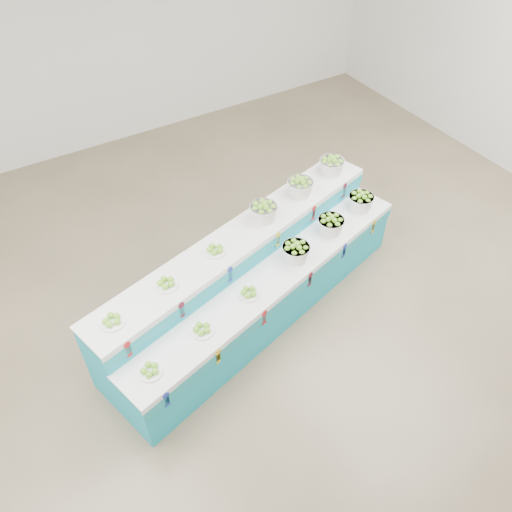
{
  "coord_description": "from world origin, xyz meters",
  "views": [
    {
      "loc": [
        -2.08,
        -3.0,
        4.82
      ],
      "look_at": [
        0.03,
        0.47,
        0.87
      ],
      "focal_mm": 36.18,
      "sensor_mm": 36.0,
      "label": 1
    }
  ],
  "objects_px": {
    "plate_upper_mid": "(166,283)",
    "basket_upper_right": "(332,165)",
    "basket_lower_left": "(296,251)",
    "display_stand": "(256,278)"
  },
  "relations": [
    {
      "from": "display_stand",
      "to": "basket_upper_right",
      "type": "distance_m",
      "value": 1.77
    },
    {
      "from": "plate_upper_mid",
      "to": "basket_upper_right",
      "type": "height_order",
      "value": "basket_upper_right"
    },
    {
      "from": "basket_lower_left",
      "to": "plate_upper_mid",
      "type": "relative_size",
      "value": 1.34
    },
    {
      "from": "plate_upper_mid",
      "to": "basket_upper_right",
      "type": "distance_m",
      "value": 2.68
    },
    {
      "from": "basket_lower_left",
      "to": "plate_upper_mid",
      "type": "distance_m",
      "value": 1.53
    },
    {
      "from": "display_stand",
      "to": "basket_lower_left",
      "type": "height_order",
      "value": "display_stand"
    },
    {
      "from": "display_stand",
      "to": "basket_lower_left",
      "type": "relative_size",
      "value": 12.66
    },
    {
      "from": "plate_upper_mid",
      "to": "basket_lower_left",
      "type": "bearing_deg",
      "value": -3.89
    },
    {
      "from": "display_stand",
      "to": "basket_lower_left",
      "type": "xyz_separation_m",
      "value": [
        0.44,
        -0.14,
        0.32
      ]
    },
    {
      "from": "display_stand",
      "to": "basket_upper_right",
      "type": "xyz_separation_m",
      "value": [
        1.52,
        0.67,
        0.62
      ]
    }
  ]
}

